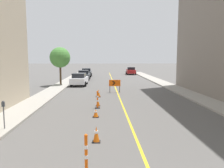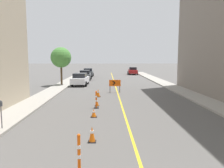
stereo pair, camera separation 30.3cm
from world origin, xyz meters
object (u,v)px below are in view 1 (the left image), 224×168
delineator_post_front (86,157)px  parked_car_curb_mid (84,75)px  traffic_cone_fifth (98,102)px  parking_meter_near_curb (3,109)px  arrow_barricade_primary (115,84)px  traffic_cone_fourth (96,113)px  street_tree_left_near (60,58)px  parked_car_curb_far (87,72)px  traffic_cone_third (96,134)px  delineator_post_rear (97,101)px  parked_car_opposite_side (131,71)px  parked_car_curb_near (79,79)px  traffic_cone_farthest (98,93)px

delineator_post_front → parked_car_curb_mid: size_ratio=0.29×
traffic_cone_fifth → parking_meter_near_curb: (-4.30, -5.42, 0.82)m
traffic_cone_fifth → arrow_barricade_primary: size_ratio=0.42×
traffic_cone_fourth → parking_meter_near_curb: (-4.25, -2.38, 0.84)m
traffic_cone_fifth → street_tree_left_near: size_ratio=0.12×
parked_car_curb_far → parking_meter_near_curb: size_ratio=3.25×
traffic_cone_third → parked_car_curb_far: size_ratio=0.16×
traffic_cone_fourth → delineator_post_rear: (0.04, 2.33, 0.28)m
traffic_cone_fourth → parked_car_curb_mid: (-2.70, 22.34, 0.55)m
delineator_post_front → parking_meter_near_curb: parking_meter_near_curb is taller
delineator_post_rear → parked_car_opposite_side: size_ratio=0.28×
traffic_cone_fourth → parked_car_curb_near: 15.59m
delineator_post_rear → parked_car_curb_far: parked_car_curb_far is taller
traffic_cone_fifth → parking_meter_near_curb: bearing=-128.4°
traffic_cone_fourth → parked_car_curb_mid: bearing=96.9°
traffic_cone_third → traffic_cone_farthest: size_ratio=0.96×
traffic_cone_farthest → parked_car_opposite_side: size_ratio=0.16×
parked_car_opposite_side → traffic_cone_fourth: bearing=-98.1°
traffic_cone_fourth → parked_car_curb_mid: parked_car_curb_mid is taller
traffic_cone_fourth → traffic_cone_farthest: size_ratio=0.71×
delineator_post_front → parked_car_curb_mid: bearing=95.3°
delineator_post_front → parked_car_curb_near: size_ratio=0.28×
traffic_cone_fifth → traffic_cone_farthest: (-0.07, 3.84, 0.08)m
traffic_cone_third → traffic_cone_fourth: (-0.16, 3.88, -0.09)m
delineator_post_rear → parked_car_curb_far: size_ratio=0.28×
traffic_cone_fifth → parked_car_curb_mid: 19.51m
arrow_barricade_primary → parked_car_curb_mid: size_ratio=0.30×
traffic_cone_fourth → arrow_barricade_primary: (1.60, 9.31, 0.68)m
traffic_cone_third → parked_car_curb_far: (-2.93, 33.08, 0.47)m
traffic_cone_farthest → delineator_post_rear: delineator_post_rear is taller
traffic_cone_fourth → delineator_post_rear: delineator_post_rear is taller
parked_car_opposite_side → street_tree_left_near: bearing=-118.4°
traffic_cone_third → traffic_cone_farthest: (-0.17, 10.76, 0.01)m
traffic_cone_third → parked_car_opposite_side: bearing=80.7°
traffic_cone_third → traffic_cone_fourth: size_ratio=1.35×
traffic_cone_farthest → parked_car_curb_near: 8.88m
traffic_cone_fourth → delineator_post_front: bearing=-90.5°
delineator_post_front → parked_car_curb_far: parked_car_curb_far is taller
traffic_cone_third → street_tree_left_near: 20.05m
traffic_cone_fifth → parked_car_curb_far: size_ratio=0.13×
arrow_barricade_primary → parked_car_curb_far: parked_car_curb_far is taller
parked_car_opposite_side → parked_car_curb_mid: bearing=-124.8°
traffic_cone_farthest → traffic_cone_third: bearing=-89.1°
parked_car_curb_near → parked_car_curb_mid: size_ratio=1.00×
parked_car_curb_near → parking_meter_near_curb: (-1.61, -17.74, 0.29)m
parked_car_curb_mid → parking_meter_near_curb: size_ratio=3.27×
street_tree_left_near → delineator_post_front: bearing=-77.2°
parked_car_curb_near → street_tree_left_near: 3.63m
traffic_cone_third → parking_meter_near_curb: 4.71m
parking_meter_near_curb → arrow_barricade_primary: bearing=63.5°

